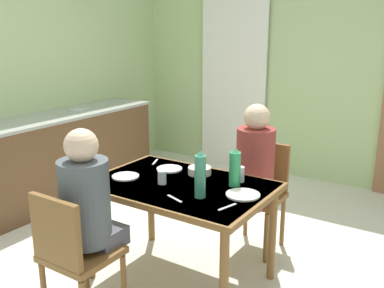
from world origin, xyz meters
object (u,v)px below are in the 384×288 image
(person_near_diner, at_px, (87,199))
(chair_near_diner, at_px, (72,252))
(person_far_diner, at_px, (254,160))
(dining_table, at_px, (180,194))
(chair_far_diner, at_px, (260,189))
(water_bottle_green_near, at_px, (235,168))
(water_bottle_green_far, at_px, (200,175))
(kitchen_counter, at_px, (54,157))
(serving_bowl_center, at_px, (200,171))

(person_near_diner, bearing_deg, chair_near_diner, -90.00)
(chair_near_diner, bearing_deg, person_far_diner, 70.72)
(dining_table, height_order, chair_far_diner, chair_far_diner)
(chair_near_diner, bearing_deg, chair_far_diner, 72.30)
(water_bottle_green_near, distance_m, water_bottle_green_far, 0.31)
(water_bottle_green_near, bearing_deg, kitchen_counter, 170.52)
(chair_far_diner, xyz_separation_m, serving_bowl_center, (-0.25, -0.54, 0.26))
(chair_near_diner, bearing_deg, water_bottle_green_far, 53.10)
(kitchen_counter, distance_m, person_far_diner, 2.29)
(chair_near_diner, relative_size, serving_bowl_center, 5.12)
(kitchen_counter, xyz_separation_m, person_far_diner, (2.27, 0.08, 0.33))
(chair_near_diner, bearing_deg, kitchen_counter, 142.93)
(water_bottle_green_near, height_order, serving_bowl_center, water_bottle_green_near)
(dining_table, distance_m, water_bottle_green_near, 0.43)
(person_near_diner, bearing_deg, person_far_diner, 68.85)
(chair_far_diner, distance_m, person_far_diner, 0.31)
(kitchen_counter, relative_size, person_far_diner, 3.24)
(person_far_diner, relative_size, serving_bowl_center, 4.53)
(person_near_diner, bearing_deg, serving_bowl_center, 74.55)
(person_near_diner, xyz_separation_m, water_bottle_green_near, (0.57, 0.81, 0.08))
(dining_table, xyz_separation_m, person_near_diner, (-0.24, -0.64, 0.13))
(person_near_diner, distance_m, person_far_diner, 1.38)
(water_bottle_green_near, bearing_deg, serving_bowl_center, 167.22)
(chair_near_diner, xyz_separation_m, serving_bowl_center, (0.24, 1.02, 0.26))
(kitchen_counter, bearing_deg, serving_bowl_center, -8.94)
(kitchen_counter, height_order, chair_near_diner, kitchen_counter)
(dining_table, xyz_separation_m, water_bottle_green_far, (0.25, -0.13, 0.23))
(dining_table, xyz_separation_m, water_bottle_green_near, (0.33, 0.17, 0.21))
(kitchen_counter, xyz_separation_m, person_near_diner, (1.77, -1.20, 0.33))
(water_bottle_green_far, bearing_deg, chair_far_diner, 89.19)
(kitchen_counter, relative_size, serving_bowl_center, 14.69)
(person_near_diner, xyz_separation_m, serving_bowl_center, (0.24, 0.88, -0.02))
(person_far_diner, bearing_deg, person_near_diner, 68.85)
(dining_table, relative_size, water_bottle_green_near, 4.57)
(chair_far_diner, height_order, water_bottle_green_near, water_bottle_green_near)
(chair_near_diner, distance_m, person_far_diner, 1.53)
(chair_near_diner, height_order, water_bottle_green_far, water_bottle_green_far)
(kitchen_counter, bearing_deg, water_bottle_green_far, -17.08)
(person_far_diner, distance_m, water_bottle_green_near, 0.49)
(chair_near_diner, bearing_deg, person_near_diner, 90.00)
(person_far_diner, bearing_deg, chair_near_diner, 70.72)
(kitchen_counter, distance_m, chair_near_diner, 2.22)
(water_bottle_green_near, height_order, water_bottle_green_far, water_bottle_green_far)
(chair_far_diner, distance_m, water_bottle_green_near, 0.71)
(chair_far_diner, height_order, person_near_diner, person_near_diner)
(dining_table, bearing_deg, person_near_diner, -110.29)
(kitchen_counter, bearing_deg, chair_far_diner, 5.53)
(chair_near_diner, distance_m, water_bottle_green_near, 1.16)
(dining_table, bearing_deg, chair_near_diner, -106.96)
(water_bottle_green_near, bearing_deg, person_far_diner, 98.99)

